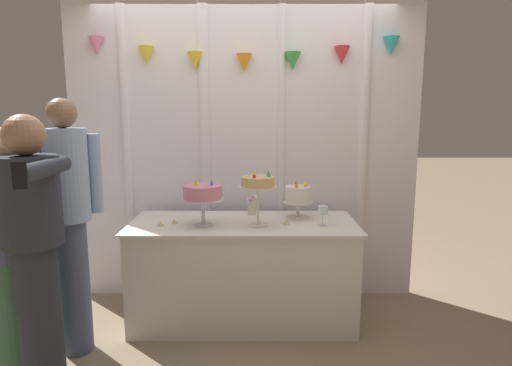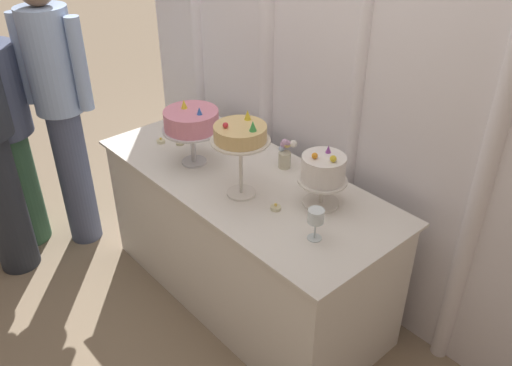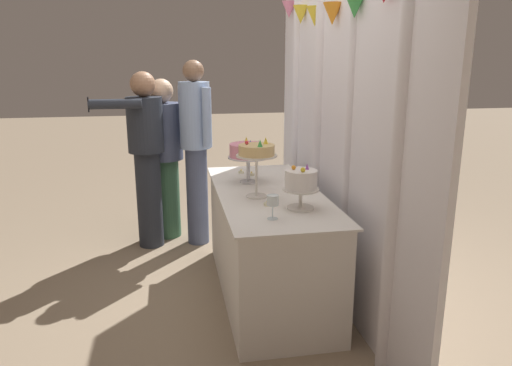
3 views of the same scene
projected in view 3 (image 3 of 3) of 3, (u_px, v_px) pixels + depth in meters
ground_plane at (255, 293)px, 3.67m from camera, size 24.00×24.00×0.00m
draped_curtain at (335, 119)px, 3.45m from camera, size 2.98×0.15×2.55m
cake_table at (268, 243)px, 3.59m from camera, size 1.74×0.74×0.80m
cake_display_leftmost at (248, 152)px, 3.69m from camera, size 0.31×0.31×0.35m
cake_display_center at (257, 153)px, 3.28m from camera, size 0.28×0.28×0.42m
cake_display_rightmost at (301, 182)px, 3.05m from camera, size 0.23×0.23×0.29m
wine_glass at (273, 201)px, 2.87m from camera, size 0.07×0.07×0.15m
flower_vase at (303, 182)px, 3.45m from camera, size 0.10×0.09×0.17m
tealight_far_left at (241, 172)px, 4.05m from camera, size 0.05×0.05×0.03m
tealight_near_left at (251, 174)px, 3.97m from camera, size 0.05×0.05×0.03m
tealight_near_right at (267, 204)px, 3.16m from camera, size 0.05×0.05×0.03m
guest_man_pink_jacket at (196, 144)px, 4.44m from camera, size 0.39×0.39×1.72m
guest_man_dark_suit at (164, 154)px, 4.65m from camera, size 0.50×0.48×1.55m
guest_girl_blue_dress at (146, 152)px, 4.39m from camera, size 0.49×0.62×1.63m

